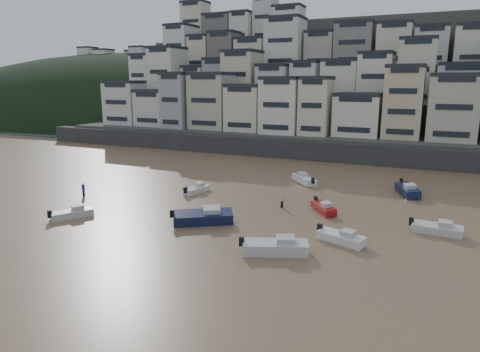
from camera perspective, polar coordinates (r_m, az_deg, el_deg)
The scene contains 15 objects.
sea_strip at distance 209.32m, azimuth -16.05°, elevation 8.13°, with size 340.00×340.00×0.00m, color #495869.
harbor_wall at distance 81.43m, azimuth 13.26°, elevation 3.08°, with size 140.00×3.00×3.50m, color #38383A.
hillside at distance 119.20m, azimuth 19.74°, elevation 11.07°, with size 141.04×66.00×50.00m.
headland at distance 192.08m, azimuth -14.55°, elevation 7.85°, with size 216.00×135.00×53.33m.
boat_a at distance 37.78m, azimuth 4.75°, elevation -9.11°, with size 6.26×2.05×1.71m, color silver, non-canonical shape.
boat_b at distance 41.21m, azimuth 13.35°, elevation -7.79°, with size 4.96×1.62×1.35m, color silver, non-canonical shape.
boat_c at distance 45.31m, azimuth -4.95°, elevation -5.26°, with size 6.80×2.23×1.86m, color #151A42, non-canonical shape.
boat_d at distance 46.57m, azimuth 24.80°, elevation -6.23°, with size 5.07×1.66×1.38m, color silver, non-canonical shape.
boat_e at distance 50.08m, azimuth 11.06°, elevation -4.03°, with size 4.78×1.56×1.30m, color maroon, non-canonical shape.
boat_f at distance 57.82m, azimuth -5.81°, elevation -1.64°, with size 4.50×1.47×1.23m, color white, non-canonical shape.
boat_h at distance 63.53m, azimuth 8.58°, elevation -0.26°, with size 5.69×1.86×1.55m, color silver, non-canonical shape.
boat_i at distance 60.78m, azimuth 21.44°, elevation -1.53°, with size 6.27×2.05×1.71m, color #141A40, non-canonical shape.
boat_j at distance 50.75m, azimuth -21.51°, elevation -4.47°, with size 4.82×1.58×1.31m, color silver, non-canonical shape.
person_blue at distance 59.49m, azimuth -20.15°, elevation -1.70°, with size 0.44×0.44×1.74m, color #2117B0, non-canonical shape.
person_pink at distance 51.06m, azimuth 5.62°, elevation -3.27°, with size 0.44×0.44×1.74m, color #D697AD, non-canonical shape.
Camera 1 is at (25.48, -13.86, 14.85)m, focal length 32.00 mm.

